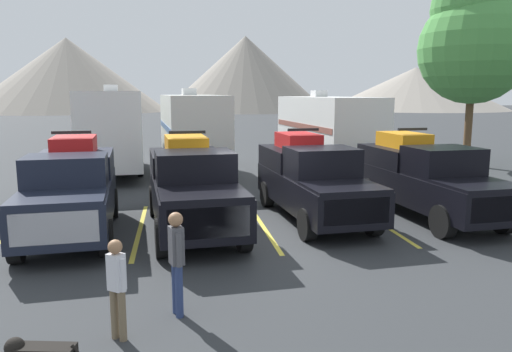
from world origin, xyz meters
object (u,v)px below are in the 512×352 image
Objects in this scene: pickup_truck_a at (71,189)px; camper_trailer_b at (192,130)px; person_a at (117,283)px; person_b at (177,257)px; pickup_truck_c at (312,178)px; pickup_truck_d at (426,177)px; camper_trailer_c at (327,129)px; camper_trailer_a at (112,128)px; pickup_truck_b at (192,185)px.

camper_trailer_b reaches higher than pickup_truck_a.
person_a is 1.12m from person_b.
pickup_truck_d is (3.41, -0.26, 0.00)m from pickup_truck_c.
camper_trailer_c is 16.97m from person_a.
pickup_truck_a is at bearing -173.70° from pickup_truck_c.
pickup_truck_c reaches higher than person_b.
person_a is (1.90, -15.63, -1.21)m from camper_trailer_a.
camper_trailer_a reaches higher than person_a.
camper_trailer_b is at bearing 128.20° from pickup_truck_d.
pickup_truck_b is 0.72× the size of camper_trailer_b.
person_b is at bearing -123.15° from pickup_truck_c.
pickup_truck_c is 7.13m from person_b.
pickup_truck_b is 8.82m from camper_trailer_b.
pickup_truck_d is (6.90, 0.43, -0.03)m from pickup_truck_b.
pickup_truck_d is 10.65m from camper_trailer_b.
camper_trailer_b reaches higher than person_a.
pickup_truck_a is 0.93× the size of pickup_truck_b.
person_b is at bearing -142.01° from pickup_truck_d.
pickup_truck_b is at bearing 0.54° from pickup_truck_a.
camper_trailer_a reaches higher than camper_trailer_b.
pickup_truck_a is 0.62× the size of camper_trailer_c.
pickup_truck_b is at bearing -168.73° from pickup_truck_c.
pickup_truck_b is 10.21m from camper_trailer_a.
camper_trailer_b is at bearing 68.91° from pickup_truck_a.
camper_trailer_c is at bearing 43.49° from pickup_truck_a.
pickup_truck_d reaches higher than person_b.
person_b reaches higher than person_a.
pickup_truck_c reaches higher than pickup_truck_d.
pickup_truck_a is 0.66× the size of camper_trailer_b.
camper_trailer_a is 4.91× the size of person_b.
person_a is at bearing -102.16° from pickup_truck_b.
camper_trailer_c is at bearing 70.07° from pickup_truck_c.
camper_trailer_a is at bearing 108.27° from pickup_truck_b.
person_a is (-7.80, -15.03, -1.08)m from camper_trailer_c.
pickup_truck_a is 5.88m from person_b.
pickup_truck_c is 0.69× the size of camper_trailer_b.
pickup_truck_b is 0.70× the size of camper_trailer_a.
camper_trailer_c reaches higher than pickup_truck_d.
pickup_truck_a is 9.47m from camper_trailer_b.
pickup_truck_d is at bearing 2.66° from pickup_truck_a.
camper_trailer_a is at bearing 126.66° from pickup_truck_c.
camper_trailer_c is (3.03, 8.37, 0.81)m from pickup_truck_c.
pickup_truck_a is 0.96× the size of pickup_truck_c.
pickup_truck_a is 6.59m from pickup_truck_c.
camper_trailer_a reaches higher than pickup_truck_d.
pickup_truck_b is 1.03× the size of pickup_truck_c.
pickup_truck_b reaches higher than person_b.
pickup_truck_b is 0.67× the size of camper_trailer_c.
pickup_truck_c is 8.72m from camper_trailer_b.
person_a is 0.88× the size of person_b.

